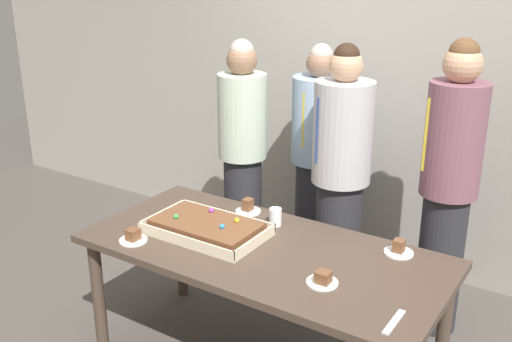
% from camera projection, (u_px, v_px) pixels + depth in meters
% --- Properties ---
extents(interior_back_panel, '(8.00, 0.12, 3.00)m').
position_uv_depth(interior_back_panel, '(387.00, 60.00, 4.08)').
color(interior_back_panel, '#9E998E').
rests_on(interior_back_panel, ground_plane).
extents(party_table, '(1.90, 0.89, 0.75)m').
position_uv_depth(party_table, '(263.00, 262.00, 3.10)').
color(party_table, '#47382D').
rests_on(party_table, ground_plane).
extents(sheet_cake, '(0.64, 0.39, 0.10)m').
position_uv_depth(sheet_cake, '(207.00, 228.00, 3.21)').
color(sheet_cake, beige).
rests_on(sheet_cake, party_table).
extents(plated_slice_near_left, '(0.15, 0.15, 0.07)m').
position_uv_depth(plated_slice_near_left, '(323.00, 280.00, 2.72)').
color(plated_slice_near_left, white).
rests_on(plated_slice_near_left, party_table).
extents(plated_slice_near_right, '(0.15, 0.15, 0.07)m').
position_uv_depth(plated_slice_near_right, '(399.00, 249.00, 3.00)').
color(plated_slice_near_right, white).
rests_on(plated_slice_near_right, party_table).
extents(plated_slice_far_left, '(0.15, 0.15, 0.07)m').
position_uv_depth(plated_slice_far_left, '(133.00, 237.00, 3.13)').
color(plated_slice_far_left, white).
rests_on(plated_slice_far_left, party_table).
extents(plated_slice_far_right, '(0.15, 0.15, 0.08)m').
position_uv_depth(plated_slice_far_right, '(248.00, 208.00, 3.49)').
color(plated_slice_far_right, white).
rests_on(plated_slice_far_right, party_table).
extents(drink_cup_nearest, '(0.07, 0.07, 0.10)m').
position_uv_depth(drink_cup_nearest, '(275.00, 217.00, 3.31)').
color(drink_cup_nearest, white).
rests_on(drink_cup_nearest, party_table).
extents(cake_server_utensil, '(0.03, 0.20, 0.01)m').
position_uv_depth(cake_server_utensil, '(394.00, 322.00, 2.43)').
color(cake_server_utensil, silver).
rests_on(cake_server_utensil, party_table).
extents(person_serving_front, '(0.33, 0.33, 1.77)m').
position_uv_depth(person_serving_front, '(448.00, 187.00, 3.39)').
color(person_serving_front, '#28282D').
rests_on(person_serving_front, ground_plane).
extents(person_green_shirt_behind, '(0.32, 0.32, 1.69)m').
position_uv_depth(person_green_shirt_behind, '(243.00, 160.00, 3.98)').
color(person_green_shirt_behind, '#28282D').
rests_on(person_green_shirt_behind, ground_plane).
extents(person_striped_tie_right, '(0.35, 0.35, 1.72)m').
position_uv_depth(person_striped_tie_right, '(340.00, 182.00, 3.57)').
color(person_striped_tie_right, '#28282D').
rests_on(person_striped_tie_right, ground_plane).
extents(person_far_right_suit, '(0.37, 0.37, 1.64)m').
position_uv_depth(person_far_right_suit, '(317.00, 161.00, 4.10)').
color(person_far_right_suit, '#28282D').
rests_on(person_far_right_suit, ground_plane).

